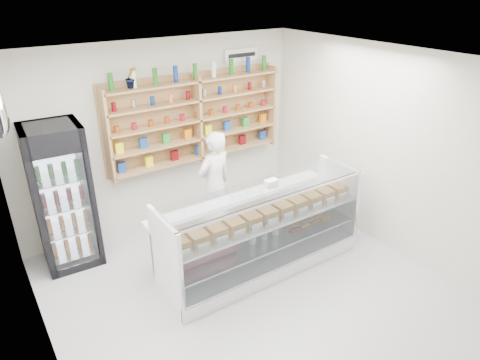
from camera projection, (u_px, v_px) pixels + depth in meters
room at (262, 198)px, 4.59m from camera, size 5.00×5.00×5.00m
display_counter at (261, 245)px, 5.67m from camera, size 2.76×0.82×1.20m
shop_worker at (215, 184)px, 6.27m from camera, size 0.66×0.50×1.62m
drinks_cooler at (63, 197)px, 5.53m from camera, size 0.74×0.72×1.95m
wall_shelving at (197, 119)px, 6.52m from camera, size 2.84×0.28×1.33m
potted_plant at (131, 78)px, 5.71m from camera, size 0.18×0.15×0.29m
wall_sign at (241, 55)px, 6.70m from camera, size 0.62×0.03×0.20m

